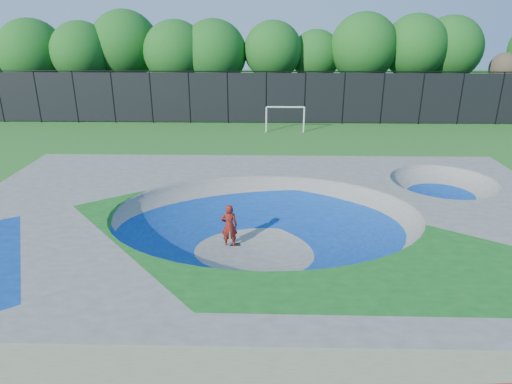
# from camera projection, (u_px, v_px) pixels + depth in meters

# --- Properties ---
(ground) EXTENTS (120.00, 120.00, 0.00)m
(ground) POSITION_uv_depth(u_px,v_px,m) (265.00, 250.00, 16.58)
(ground) COLOR #22631B
(ground) RESTS_ON ground
(skate_deck) EXTENTS (22.00, 14.00, 1.50)m
(skate_deck) POSITION_uv_depth(u_px,v_px,m) (265.00, 231.00, 16.30)
(skate_deck) COLOR gray
(skate_deck) RESTS_ON ground
(skater) EXTENTS (0.64, 0.45, 1.66)m
(skater) POSITION_uv_depth(u_px,v_px,m) (229.00, 226.00, 16.56)
(skater) COLOR red
(skater) RESTS_ON ground
(skateboard) EXTENTS (0.81, 0.37, 0.05)m
(skateboard) POSITION_uv_depth(u_px,v_px,m) (230.00, 245.00, 16.85)
(skateboard) COLOR black
(skateboard) RESTS_ON ground
(soccer_goal) EXTENTS (2.85, 0.12, 1.88)m
(soccer_goal) POSITION_uv_depth(u_px,v_px,m) (285.00, 114.00, 32.99)
(soccer_goal) COLOR silver
(soccer_goal) RESTS_ON ground
(fence) EXTENTS (48.09, 0.09, 4.04)m
(fence) POSITION_uv_depth(u_px,v_px,m) (266.00, 97.00, 35.40)
(fence) COLOR black
(fence) RESTS_ON ground
(treeline) EXTENTS (53.42, 6.93, 8.56)m
(treeline) POSITION_uv_depth(u_px,v_px,m) (252.00, 51.00, 38.73)
(treeline) COLOR #443522
(treeline) RESTS_ON ground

